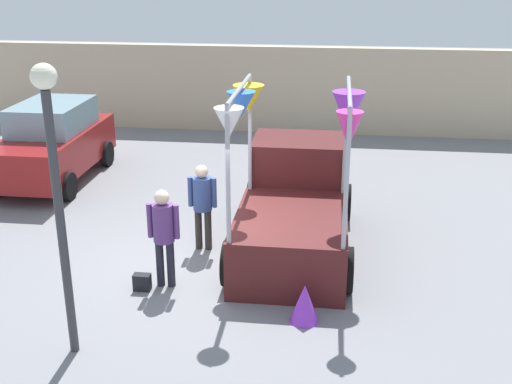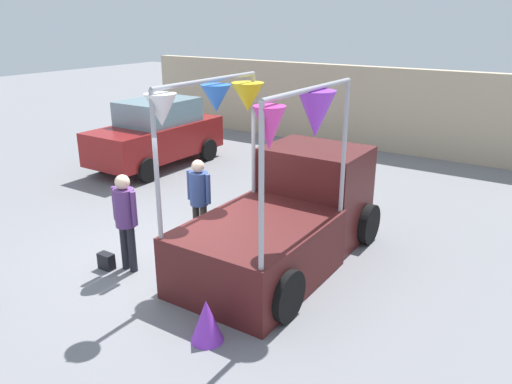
% 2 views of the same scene
% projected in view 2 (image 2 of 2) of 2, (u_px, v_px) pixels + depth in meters
% --- Properties ---
extents(ground_plane, '(60.00, 60.00, 0.00)m').
position_uv_depth(ground_plane, '(176.00, 261.00, 8.76)').
color(ground_plane, slate).
extents(vendor_truck, '(2.46, 4.06, 3.18)m').
position_uv_depth(vendor_truck, '(289.00, 211.00, 8.65)').
color(vendor_truck, '#4C1919').
rests_on(vendor_truck, ground).
extents(parked_car, '(1.88, 4.00, 1.88)m').
position_uv_depth(parked_car, '(157.00, 133.00, 14.08)').
color(parked_car, maroon).
rests_on(parked_car, ground).
extents(person_customer, '(0.53, 0.34, 1.68)m').
position_uv_depth(person_customer, '(125.00, 214.00, 8.13)').
color(person_customer, black).
rests_on(person_customer, ground).
extents(person_vendor, '(0.53, 0.34, 1.63)m').
position_uv_depth(person_vendor, '(199.00, 194.00, 9.14)').
color(person_vendor, '#2D2823').
rests_on(person_vendor, ground).
extents(handbag, '(0.28, 0.16, 0.28)m').
position_uv_depth(handbag, '(106.00, 261.00, 8.45)').
color(handbag, black).
rests_on(handbag, ground).
extents(brick_boundary_wall, '(18.00, 0.36, 2.60)m').
position_uv_depth(brick_boundary_wall, '(376.00, 109.00, 15.81)').
color(brick_boundary_wall, tan).
rests_on(brick_boundary_wall, ground).
extents(folded_kite_bundle_violet, '(0.51, 0.51, 0.60)m').
position_uv_depth(folded_kite_bundle_violet, '(207.00, 321.00, 6.51)').
color(folded_kite_bundle_violet, purple).
rests_on(folded_kite_bundle_violet, ground).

